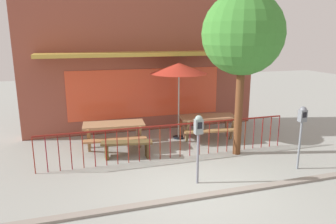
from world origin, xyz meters
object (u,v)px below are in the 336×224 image
(patio_umbrella, at_px, (179,69))
(parking_meter_far, at_px, (302,121))
(patio_bench, at_px, (127,146))
(street_tree, at_px, (243,35))
(picnic_table_right, at_px, (208,121))
(parking_meter_near, at_px, (198,131))
(picnic_table_left, at_px, (114,129))

(patio_umbrella, distance_m, parking_meter_far, 4.00)
(patio_umbrella, height_order, patio_bench, patio_umbrella)
(street_tree, bearing_deg, patio_umbrella, 121.88)
(picnic_table_right, height_order, patio_umbrella, patio_umbrella)
(patio_umbrella, height_order, parking_meter_near, patio_umbrella)
(picnic_table_left, distance_m, parking_meter_far, 5.19)
(patio_umbrella, xyz_separation_m, patio_bench, (-1.93, -1.25, -1.94))
(picnic_table_right, distance_m, parking_meter_far, 3.20)
(parking_meter_near, bearing_deg, picnic_table_left, 117.38)
(parking_meter_far, bearing_deg, picnic_table_right, 112.75)
(picnic_table_right, bearing_deg, parking_meter_near, -118.04)
(parking_meter_near, height_order, street_tree, street_tree)
(picnic_table_left, relative_size, picnic_table_right, 0.97)
(street_tree, bearing_deg, patio_bench, 169.13)
(parking_meter_near, distance_m, parking_meter_far, 2.75)
(patio_bench, height_order, street_tree, street_tree)
(picnic_table_left, height_order, parking_meter_far, parking_meter_far)
(street_tree, bearing_deg, picnic_table_left, 155.55)
(parking_meter_far, bearing_deg, patio_umbrella, 122.90)
(patio_bench, bearing_deg, street_tree, -10.87)
(picnic_table_left, distance_m, street_tree, 4.53)
(parking_meter_far, bearing_deg, street_tree, 124.21)
(street_tree, bearing_deg, parking_meter_near, -141.84)
(parking_meter_near, xyz_separation_m, street_tree, (1.79, 1.41, 2.09))
(picnic_table_left, xyz_separation_m, parking_meter_near, (1.50, -2.90, 0.63))
(patio_umbrella, relative_size, patio_bench, 1.73)
(parking_meter_near, bearing_deg, patio_bench, 122.71)
(patio_bench, xyz_separation_m, street_tree, (3.07, -0.59, 2.98))
(patio_umbrella, bearing_deg, street_tree, -58.12)
(picnic_table_left, relative_size, parking_meter_near, 1.19)
(picnic_table_left, xyz_separation_m, street_tree, (3.29, -1.50, 2.72))
(picnic_table_right, height_order, patio_bench, picnic_table_right)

